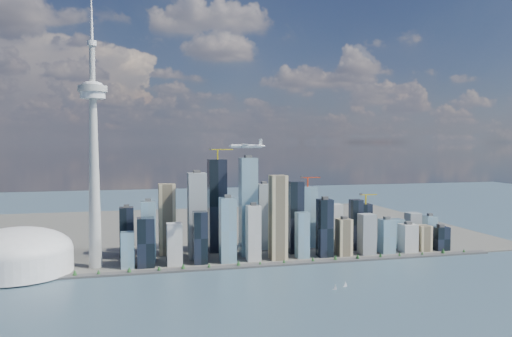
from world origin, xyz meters
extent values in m
plane|color=#375061|center=(0.00, 0.00, 0.00)|extent=(4000.00, 4000.00, 0.00)
cube|color=#383838|center=(0.00, 250.00, 2.00)|extent=(1100.00, 22.00, 4.00)
cube|color=#4C4C47|center=(0.00, 700.00, 1.50)|extent=(1400.00, 900.00, 3.00)
cylinder|color=#3F2D1E|center=(-390.00, 250.00, 5.20)|extent=(1.00, 1.00, 2.40)
cone|color=#19461F|center=(-390.00, 250.00, 8.80)|extent=(7.20, 7.20, 8.00)
cylinder|color=#3F2D1E|center=(-303.33, 250.00, 5.20)|extent=(1.00, 1.00, 2.40)
cone|color=#19461F|center=(-303.33, 250.00, 8.80)|extent=(7.20, 7.20, 8.00)
cylinder|color=#3F2D1E|center=(-216.67, 250.00, 5.20)|extent=(1.00, 1.00, 2.40)
cone|color=#19461F|center=(-216.67, 250.00, 8.80)|extent=(7.20, 7.20, 8.00)
cylinder|color=#3F2D1E|center=(-130.00, 250.00, 5.20)|extent=(1.00, 1.00, 2.40)
cone|color=#19461F|center=(-130.00, 250.00, 8.80)|extent=(7.20, 7.20, 8.00)
cylinder|color=#3F2D1E|center=(-43.33, 250.00, 5.20)|extent=(1.00, 1.00, 2.40)
cone|color=#19461F|center=(-43.33, 250.00, 8.80)|extent=(7.20, 7.20, 8.00)
cylinder|color=#3F2D1E|center=(43.33, 250.00, 5.20)|extent=(1.00, 1.00, 2.40)
cone|color=#19461F|center=(43.33, 250.00, 8.80)|extent=(7.20, 7.20, 8.00)
cylinder|color=#3F2D1E|center=(130.00, 250.00, 5.20)|extent=(1.00, 1.00, 2.40)
cone|color=#19461F|center=(130.00, 250.00, 8.80)|extent=(7.20, 7.20, 8.00)
cylinder|color=#3F2D1E|center=(216.67, 250.00, 5.20)|extent=(1.00, 1.00, 2.40)
cone|color=#19461F|center=(216.67, 250.00, 8.80)|extent=(7.20, 7.20, 8.00)
cylinder|color=#3F2D1E|center=(303.33, 250.00, 5.20)|extent=(1.00, 1.00, 2.40)
cone|color=#19461F|center=(303.33, 250.00, 8.80)|extent=(7.20, 7.20, 8.00)
cylinder|color=#3F2D1E|center=(390.00, 250.00, 5.20)|extent=(1.00, 1.00, 2.40)
cone|color=#19461F|center=(390.00, 250.00, 8.80)|extent=(7.20, 7.20, 8.00)
cylinder|color=#3F2D1E|center=(476.67, 250.00, 5.20)|extent=(1.00, 1.00, 2.40)
cone|color=#19461F|center=(476.67, 250.00, 8.80)|extent=(7.20, 7.20, 8.00)
cube|color=black|center=(-200.00, 290.00, 52.10)|extent=(34.00, 34.00, 98.19)
cube|color=#80ABC1|center=(-200.00, 340.00, 65.49)|extent=(30.00, 30.00, 124.97)
cube|color=#B4B3AF|center=(-150.00, 290.00, 45.40)|extent=(30.00, 30.00, 84.80)
cube|color=#C7B288|center=(-150.00, 395.00, 81.11)|extent=(36.00, 36.00, 156.22)
cube|color=gray|center=(-95.00, 340.00, 94.50)|extent=(38.00, 38.00, 183.00)
cube|color=black|center=(-95.00, 290.00, 56.56)|extent=(28.00, 28.00, 107.12)
cube|color=#80ABC1|center=(-40.00, 290.00, 69.95)|extent=(32.00, 32.00, 133.90)
cube|color=black|center=(-40.00, 395.00, 107.89)|extent=(40.00, 40.00, 209.78)
cube|color=#80ABC1|center=(15.00, 340.00, 110.12)|extent=(36.00, 36.00, 214.24)
cube|color=#B4B3AF|center=(15.00, 290.00, 61.02)|extent=(28.00, 28.00, 116.05)
cube|color=#C7B288|center=(70.00, 290.00, 92.27)|extent=(34.00, 34.00, 178.53)
cube|color=gray|center=(70.00, 395.00, 78.88)|extent=(30.00, 30.00, 151.75)
cube|color=black|center=(125.00, 340.00, 83.34)|extent=(32.00, 32.00, 160.68)
cube|color=#80ABC1|center=(125.00, 290.00, 52.10)|extent=(26.00, 26.00, 98.19)
cube|color=black|center=(175.00, 290.00, 65.49)|extent=(30.00, 30.00, 124.97)
cube|color=#80ABC1|center=(175.00, 395.00, 74.41)|extent=(34.00, 34.00, 142.83)
cube|color=#B4B3AF|center=(225.00, 340.00, 56.56)|extent=(28.00, 28.00, 107.12)
cube|color=#C7B288|center=(225.00, 290.00, 43.17)|extent=(30.00, 30.00, 80.34)
cube|color=gray|center=(275.00, 290.00, 47.63)|extent=(32.00, 32.00, 89.27)
cube|color=black|center=(275.00, 340.00, 61.02)|extent=(26.00, 26.00, 116.05)
cube|color=#80ABC1|center=(325.00, 290.00, 40.94)|extent=(30.00, 30.00, 75.88)
cube|color=black|center=(325.00, 395.00, 52.10)|extent=(28.00, 28.00, 98.19)
cube|color=#80ABC1|center=(375.00, 340.00, 36.47)|extent=(30.00, 30.00, 66.95)
cube|color=#B4B3AF|center=(375.00, 290.00, 34.24)|extent=(34.00, 34.00, 62.49)
cube|color=#C7B288|center=(420.00, 290.00, 32.01)|extent=(28.00, 28.00, 58.02)
cube|color=gray|center=(420.00, 340.00, 43.17)|extent=(30.00, 30.00, 80.34)
cube|color=black|center=(465.00, 290.00, 29.78)|extent=(32.00, 32.00, 53.56)
cube|color=#80ABC1|center=(465.00, 340.00, 38.71)|extent=(26.00, 26.00, 71.41)
cube|color=black|center=(-240.00, 395.00, 56.56)|extent=(30.00, 30.00, 107.12)
cube|color=#80ABC1|center=(-240.00, 290.00, 38.71)|extent=(26.00, 26.00, 71.41)
cube|color=gold|center=(-40.00, 395.00, 223.78)|extent=(3.00, 3.00, 22.00)
cube|color=gold|center=(-31.75, 395.00, 234.78)|extent=(55.00, 2.20, 2.20)
cube|color=#383838|center=(-56.50, 395.00, 236.78)|extent=(6.00, 4.00, 4.00)
cube|color=#AF3119|center=(175.00, 395.00, 156.83)|extent=(3.00, 3.00, 22.00)
cube|color=#AF3119|center=(182.20, 395.00, 167.83)|extent=(48.00, 2.20, 2.20)
cube|color=#383838|center=(160.60, 395.00, 169.83)|extent=(6.00, 4.00, 4.00)
cube|color=gold|center=(325.00, 395.00, 112.19)|extent=(3.00, 3.00, 22.00)
cube|color=gold|center=(331.75, 395.00, 123.19)|extent=(45.00, 2.20, 2.20)
cube|color=#383838|center=(311.50, 395.00, 125.19)|extent=(6.00, 4.00, 4.00)
cone|color=#9E9F9A|center=(-300.00, 310.00, 173.00)|extent=(26.00, 26.00, 340.00)
cylinder|color=silver|center=(-300.00, 310.00, 343.00)|extent=(48.00, 48.00, 14.00)
cylinder|color=#9E9F9A|center=(-300.00, 310.00, 355.00)|extent=(56.00, 56.00, 12.00)
ellipsoid|color=silver|center=(-300.00, 310.00, 363.00)|extent=(40.00, 40.00, 14.00)
cylinder|color=#9E9F9A|center=(-300.00, 310.00, 403.00)|extent=(11.00, 11.00, 80.00)
cylinder|color=silver|center=(-300.00, 310.00, 443.00)|extent=(18.00, 18.00, 10.00)
cone|color=silver|center=(-300.00, 310.00, 501.00)|extent=(7.00, 7.00, 105.00)
cylinder|color=silver|center=(-440.00, 300.00, 25.00)|extent=(200.00, 200.00, 44.00)
ellipsoid|color=silver|center=(-440.00, 300.00, 47.00)|extent=(200.00, 200.00, 84.00)
cylinder|color=white|center=(-18.47, 195.98, 243.74)|extent=(56.54, 16.65, 6.92)
cone|color=white|center=(-47.20, 201.10, 243.74)|extent=(8.66, 8.14, 6.92)
cone|color=white|center=(11.33, 190.68, 243.74)|extent=(11.85, 8.70, 6.92)
cube|color=white|center=(-20.59, 196.36, 247.41)|extent=(19.11, 61.10, 1.08)
cylinder|color=white|center=(-22.68, 184.66, 245.68)|extent=(12.39, 5.91, 3.89)
cylinder|color=white|center=(-18.51, 208.07, 245.68)|extent=(12.39, 5.91, 3.89)
cylinder|color=#3F3F3F|center=(-29.06, 185.79, 245.68)|extent=(1.83, 8.57, 8.65)
cylinder|color=#3F3F3F|center=(-24.90, 209.20, 245.68)|extent=(1.83, 8.57, 8.65)
cube|color=white|center=(8.13, 191.25, 250.66)|extent=(6.11, 1.91, 11.89)
cube|color=white|center=(8.13, 191.25, 256.71)|extent=(8.09, 19.99, 0.76)
cube|color=silver|center=(130.35, 76.74, 0.45)|extent=(6.80, 2.20, 0.90)
cylinder|color=#999999|center=(130.35, 76.74, 5.62)|extent=(0.27, 0.27, 10.12)
cube|color=silver|center=(106.36, 64.85, 0.45)|extent=(7.00, 4.15, 0.90)
cylinder|color=#999999|center=(106.36, 64.85, 5.59)|extent=(0.27, 0.27, 10.07)
camera|label=1|loc=(-222.62, -716.12, 250.71)|focal=35.00mm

